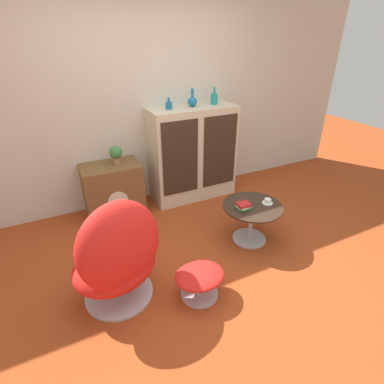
% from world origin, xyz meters
% --- Properties ---
extents(ground_plane, '(12.00, 12.00, 0.00)m').
position_xyz_m(ground_plane, '(0.00, 0.00, 0.00)').
color(ground_plane, '#9E3D19').
extents(wall_back, '(6.40, 0.06, 2.60)m').
position_xyz_m(wall_back, '(0.00, 1.73, 1.30)').
color(wall_back, beige).
rests_on(wall_back, ground_plane).
extents(sideboard, '(1.12, 0.48, 1.23)m').
position_xyz_m(sideboard, '(0.54, 1.46, 0.61)').
color(sideboard, beige).
rests_on(sideboard, ground_plane).
extents(tv_console, '(0.69, 0.45, 0.65)m').
position_xyz_m(tv_console, '(-0.55, 1.47, 0.32)').
color(tv_console, brown).
rests_on(tv_console, ground_plane).
extents(egg_chair, '(0.88, 0.85, 0.99)m').
position_xyz_m(egg_chair, '(-0.83, 0.03, 0.46)').
color(egg_chair, '#B7B7BC').
rests_on(egg_chair, ground_plane).
extents(ottoman, '(0.43, 0.37, 0.26)m').
position_xyz_m(ottoman, '(-0.22, -0.22, 0.19)').
color(ottoman, '#B7B7BC').
rests_on(ottoman, ground_plane).
extents(coffee_table, '(0.63, 0.63, 0.43)m').
position_xyz_m(coffee_table, '(0.64, 0.24, 0.31)').
color(coffee_table, '#B7B7BC').
rests_on(coffee_table, ground_plane).
extents(vase_leftmost, '(0.08, 0.08, 0.13)m').
position_xyz_m(vase_leftmost, '(0.23, 1.46, 1.27)').
color(vase_leftmost, '#196699').
rests_on(vase_leftmost, sideboard).
extents(vase_inner_left, '(0.11, 0.11, 0.21)m').
position_xyz_m(vase_inner_left, '(0.54, 1.46, 1.29)').
color(vase_inner_left, '#196699').
rests_on(vase_inner_left, sideboard).
extents(vase_inner_right, '(0.09, 0.09, 0.21)m').
position_xyz_m(vase_inner_right, '(0.85, 1.46, 1.30)').
color(vase_inner_right, teal).
rests_on(vase_inner_right, sideboard).
extents(potted_plant, '(0.15, 0.15, 0.22)m').
position_xyz_m(potted_plant, '(-0.46, 1.48, 0.77)').
color(potted_plant, '#996B4C').
rests_on(potted_plant, tv_console).
extents(teacup, '(0.11, 0.11, 0.05)m').
position_xyz_m(teacup, '(0.81, 0.22, 0.45)').
color(teacup, white).
rests_on(teacup, coffee_table).
extents(book_stack, '(0.15, 0.13, 0.07)m').
position_xyz_m(book_stack, '(0.52, 0.23, 0.47)').
color(book_stack, '#237038').
rests_on(book_stack, coffee_table).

